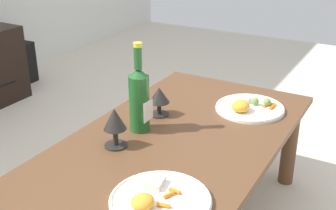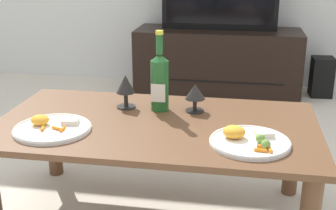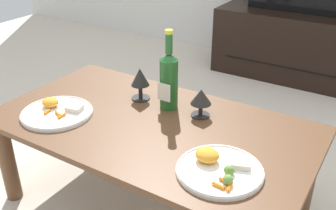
{
  "view_description": "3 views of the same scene",
  "coord_description": "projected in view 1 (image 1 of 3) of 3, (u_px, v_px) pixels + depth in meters",
  "views": [
    {
      "loc": [
        -1.27,
        -0.69,
        1.2
      ],
      "look_at": [
        0.04,
        0.06,
        0.54
      ],
      "focal_mm": 46.88,
      "sensor_mm": 36.0,
      "label": 1
    },
    {
      "loc": [
        0.33,
        -1.64,
        1.09
      ],
      "look_at": [
        0.04,
        0.06,
        0.49
      ],
      "focal_mm": 47.6,
      "sensor_mm": 36.0,
      "label": 2
    },
    {
      "loc": [
        0.78,
        -1.12,
        1.22
      ],
      "look_at": [
        0.05,
        0.05,
        0.5
      ],
      "focal_mm": 41.56,
      "sensor_mm": 36.0,
      "label": 3
    }
  ],
  "objects": [
    {
      "name": "dining_table",
      "position": [
        176.0,
        153.0,
        1.66
      ],
      "size": [
        1.3,
        0.71,
        0.43
      ],
      "color": "brown",
      "rests_on": "ground_plane"
    },
    {
      "name": "floor_speaker",
      "position": [
        21.0,
        63.0,
        3.35
      ],
      "size": [
        0.17,
        0.17,
        0.31
      ],
      "primitive_type": "cube",
      "rotation": [
        0.0,
        0.0,
        0.05
      ],
      "color": "black",
      "rests_on": "ground_plane"
    },
    {
      "name": "goblet_right",
      "position": [
        159.0,
        97.0,
        1.78
      ],
      "size": [
        0.09,
        0.09,
        0.12
      ],
      "color": "black",
      "rests_on": "dining_table"
    },
    {
      "name": "goblet_left",
      "position": [
        115.0,
        121.0,
        1.53
      ],
      "size": [
        0.08,
        0.08,
        0.15
      ],
      "color": "black",
      "rests_on": "dining_table"
    },
    {
      "name": "wine_bottle",
      "position": [
        139.0,
        97.0,
        1.64
      ],
      "size": [
        0.08,
        0.08,
        0.35
      ],
      "color": "#1E5923",
      "rests_on": "dining_table"
    },
    {
      "name": "dinner_plate_right",
      "position": [
        249.0,
        107.0,
        1.85
      ],
      "size": [
        0.29,
        0.29,
        0.06
      ],
      "color": "white",
      "rests_on": "dining_table"
    },
    {
      "name": "dinner_plate_left",
      "position": [
        159.0,
        199.0,
        1.26
      ],
      "size": [
        0.3,
        0.3,
        0.05
      ],
      "color": "white",
      "rests_on": "dining_table"
    }
  ]
}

